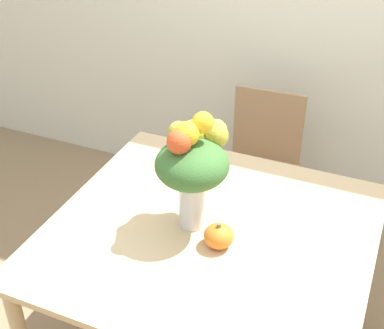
# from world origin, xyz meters

# --- Properties ---
(dining_table) EXTENTS (1.26, 1.19, 0.75)m
(dining_table) POSITION_xyz_m (0.00, 0.00, 0.67)
(dining_table) COLOR #D1B284
(dining_table) RESTS_ON ground_plane
(flower_vase) EXTENTS (0.28, 0.34, 0.48)m
(flower_vase) POSITION_xyz_m (-0.08, 0.03, 1.04)
(flower_vase) COLOR silver
(flower_vase) RESTS_ON dining_table
(pumpkin) EXTENTS (0.12, 0.12, 0.11)m
(pumpkin) POSITION_xyz_m (0.06, -0.07, 0.80)
(pumpkin) COLOR orange
(pumpkin) RESTS_ON dining_table
(dining_chair_near_window) EXTENTS (0.44, 0.44, 0.88)m
(dining_chair_near_window) POSITION_xyz_m (-0.07, 0.95, 0.46)
(dining_chair_near_window) COLOR #9E7A56
(dining_chair_near_window) RESTS_ON ground_plane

